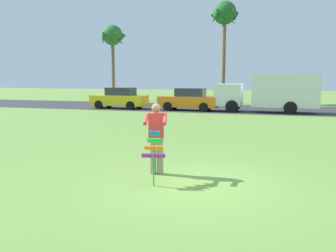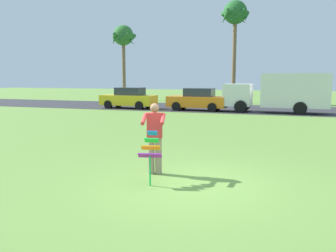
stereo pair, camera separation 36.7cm
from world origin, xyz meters
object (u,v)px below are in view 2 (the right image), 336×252
Objects in this scene: parked_car_yellow at (129,98)px; parked_truck_white_box at (282,92)px; person_kite_flyer at (155,136)px; palm_tree_left_near at (123,38)px; parked_car_orange at (198,100)px; kite_held at (151,150)px; palm_tree_right_near at (235,17)px.

parked_car_yellow is 0.63× the size of parked_truck_white_box.
palm_tree_left_near is (-13.35, 25.83, 5.46)m from person_kite_flyer.
parked_car_yellow is at bearing 117.10° from person_kite_flyer.
parked_truck_white_box is (5.70, 0.00, 0.64)m from parked_car_orange.
parked_truck_white_box reaches higher than kite_held.
person_kite_flyer reaches higher than parked_car_orange.
palm_tree_left_near is at bearing 137.91° from parked_car_orange.
palm_tree_left_near is at bearing 149.81° from parked_truck_white_box.
palm_tree_left_near is at bearing 174.23° from palm_tree_right_near.
kite_held is at bearing -85.81° from palm_tree_right_near.
parked_car_orange is 15.02m from palm_tree_left_near.
parked_car_yellow is (-8.44, 16.49, -0.18)m from person_kite_flyer.
parked_truck_white_box is at bearing 0.01° from parked_car_yellow.
kite_held is at bearing -63.39° from parked_car_yellow.
parked_car_orange is (5.42, -0.00, 0.00)m from parked_car_yellow.
palm_tree_right_near reaches higher than kite_held.
person_kite_flyer is 25.62m from palm_tree_right_near.
parked_truck_white_box is at bearing 0.02° from parked_car_orange.
kite_held is 0.27× the size of parked_car_yellow.
parked_truck_white_box reaches higher than parked_car_yellow.
kite_held is at bearing -75.30° from person_kite_flyer.
palm_tree_right_near is at bearing -5.77° from palm_tree_left_near.
person_kite_flyer is at bearing -62.90° from parked_car_yellow.
palm_tree_right_near is (11.69, -1.18, 1.32)m from palm_tree_left_near.
kite_held is at bearing -62.99° from palm_tree_left_near.
kite_held is at bearing -79.43° from parked_car_orange.
palm_tree_right_near is at bearing 50.27° from parked_car_yellow.
person_kite_flyer reaches higher than parked_car_yellow.
parked_car_orange is 0.63× the size of parked_truck_white_box.
palm_tree_left_near reaches higher than person_kite_flyer.
parked_car_yellow is at bearing 116.61° from kite_held.
parked_car_orange is (-3.22, 17.24, 0.00)m from kite_held.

